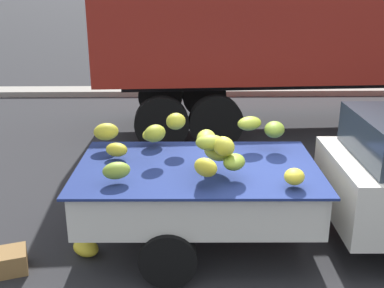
% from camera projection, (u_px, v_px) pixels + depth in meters
% --- Properties ---
extents(ground, '(220.00, 220.00, 0.00)m').
position_uv_depth(ground, '(266.00, 251.00, 5.83)').
color(ground, '#28282B').
extents(curb_strip, '(80.00, 0.80, 0.16)m').
position_uv_depth(curb_strip, '(217.00, 91.00, 14.06)').
color(curb_strip, gray).
rests_on(curb_strip, ground).
extents(pickup_truck, '(5.15, 1.89, 1.70)m').
position_uv_depth(pickup_truck, '(362.00, 180.00, 5.68)').
color(pickup_truck, silver).
rests_on(pickup_truck, ground).
extents(semi_trailer, '(12.12, 3.23, 3.95)m').
position_uv_depth(semi_trailer, '(374.00, 14.00, 10.02)').
color(semi_trailer, maroon).
rests_on(semi_trailer, ground).
extents(fallen_banana_bunch_near_tailgate, '(0.45, 0.43, 0.19)m').
position_uv_depth(fallen_banana_bunch_near_tailgate, '(86.00, 248.00, 5.72)').
color(fallen_banana_bunch_near_tailgate, yellow).
rests_on(fallen_banana_bunch_near_tailgate, ground).
extents(produce_crate, '(0.61, 0.51, 0.25)m').
position_uv_depth(produce_crate, '(3.00, 262.00, 5.37)').
color(produce_crate, olive).
rests_on(produce_crate, ground).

